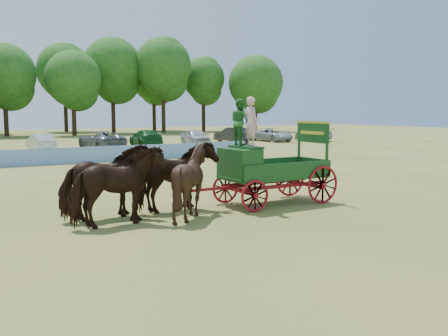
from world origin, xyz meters
TOP-DOWN VIEW (x-y plane):
  - ground at (0.00, 0.00)m, footprint 160.00×160.00m
  - horse_lead_left at (-4.45, -0.28)m, footprint 2.90×1.55m
  - horse_lead_right at (-4.45, 0.82)m, footprint 2.89×1.52m
  - horse_wheel_left at (-2.05, -0.28)m, footprint 2.23×2.00m
  - horse_wheel_right at (-2.05, 0.82)m, footprint 2.91×1.55m
  - farm_dray at (0.89, 0.30)m, footprint 6.00×2.00m
  - sponsor_banner at (-1.00, 18.00)m, footprint 26.00×0.08m
  - parked_cars at (2.28, 29.95)m, footprint 57.06×7.15m

SIDE VIEW (x-z plane):
  - ground at x=0.00m, z-range 0.00..0.00m
  - sponsor_banner at x=-1.00m, z-range 0.00..1.05m
  - parked_cars at x=2.28m, z-range -0.04..1.59m
  - horse_lead_left at x=-4.45m, z-range 0.00..2.36m
  - horse_lead_right at x=-4.45m, z-range 0.00..2.36m
  - horse_wheel_right at x=-2.05m, z-range 0.00..2.36m
  - horse_wheel_left at x=-2.05m, z-range 0.00..2.36m
  - farm_dray at x=0.89m, z-range -0.21..3.64m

